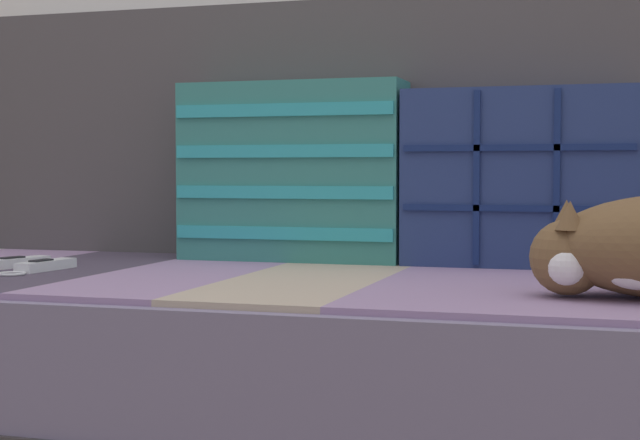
% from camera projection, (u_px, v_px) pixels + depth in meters
% --- Properties ---
extents(couch, '(1.88, 0.91, 0.36)m').
position_uv_depth(couch, '(322.00, 373.00, 1.76)').
color(couch, '#3D3838').
rests_on(couch, ground_plane).
extents(sofa_backrest, '(1.84, 0.14, 0.55)m').
position_uv_depth(sofa_backrest, '(374.00, 130.00, 2.11)').
color(sofa_backrest, '#474242').
rests_on(sofa_backrest, couch).
extents(throw_pillow_quilted, '(0.44, 0.14, 0.34)m').
position_uv_depth(throw_pillow_quilted, '(520.00, 178.00, 1.88)').
color(throw_pillow_quilted, navy).
rests_on(throw_pillow_quilted, couch).
extents(throw_pillow_striped, '(0.47, 0.14, 0.36)m').
position_uv_depth(throw_pillow_striped, '(292.00, 172.00, 2.02)').
color(throw_pillow_striped, '#337A70').
rests_on(throw_pillow_striped, couch).
extents(game_remote_near, '(0.06, 0.19, 0.02)m').
position_uv_depth(game_remote_near, '(42.00, 266.00, 1.80)').
color(game_remote_near, white).
rests_on(game_remote_near, couch).
extents(game_remote_far, '(0.10, 0.19, 0.02)m').
position_uv_depth(game_remote_far, '(13.00, 263.00, 1.86)').
color(game_remote_far, white).
rests_on(game_remote_far, couch).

